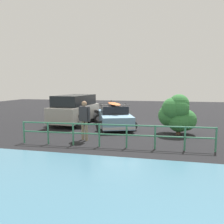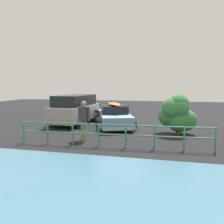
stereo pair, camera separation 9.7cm
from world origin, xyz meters
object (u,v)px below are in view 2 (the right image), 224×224
sedan_car (114,116)px  person_bystander (84,117)px  suv_car (75,109)px  bush_near_left (177,114)px

sedan_car → person_bystander: size_ratio=2.58×
sedan_car → suv_car: suv_car is taller
person_bystander → suv_car: bearing=-62.7°
suv_car → person_bystander: bearing=117.3°
sedan_car → person_bystander: bearing=80.7°
person_bystander → sedan_car: bearing=-99.3°
sedan_car → person_bystander: person_bystander is taller
bush_near_left → sedan_car: bearing=-21.7°
suv_car → sedan_car: bearing=172.9°
suv_car → bush_near_left: size_ratio=2.20×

